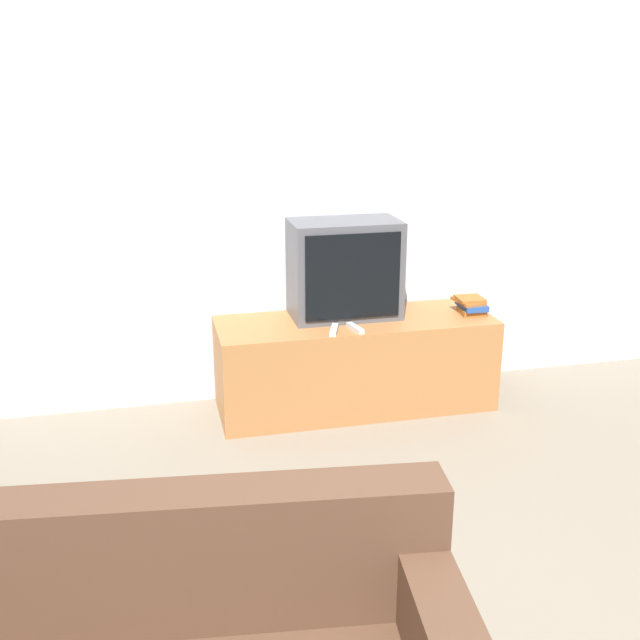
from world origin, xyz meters
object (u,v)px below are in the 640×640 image
object	(u,v)px
remote_on_stand	(355,328)
remote_secondary	(334,330)
television	(345,269)
book_stack	(471,305)
tv_stand	(355,363)

from	to	relation	value
remote_on_stand	remote_secondary	size ratio (longest dim) A/B	0.95
television	book_stack	xyz separation A→B (m)	(0.73, -0.13, -0.23)
remote_on_stand	remote_secondary	distance (m)	0.12
remote_on_stand	tv_stand	bearing A→B (deg)	72.96
television	remote_secondary	bearing A→B (deg)	-116.07
television	book_stack	bearing A→B (deg)	-10.21
book_stack	remote_secondary	bearing A→B (deg)	-171.31
television	book_stack	size ratio (longest dim) A/B	2.88
tv_stand	television	size ratio (longest dim) A/B	2.58
television	remote_on_stand	size ratio (longest dim) A/B	3.85
television	tv_stand	bearing A→B (deg)	-63.05
book_stack	remote_on_stand	bearing A→B (deg)	-170.03
television	remote_secondary	world-z (taller)	television
tv_stand	television	distance (m)	0.56
tv_stand	book_stack	bearing A→B (deg)	-3.66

